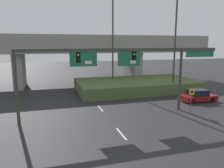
% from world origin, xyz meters
% --- Properties ---
extents(lane_markings, '(0.14, 30.95, 0.01)m').
position_xyz_m(lane_markings, '(0.00, 14.57, 0.00)').
color(lane_markings, silver).
rests_on(lane_markings, ground).
extents(signal_gantry, '(19.98, 0.44, 6.54)m').
position_xyz_m(signal_gantry, '(1.40, 11.76, 5.42)').
color(signal_gantry, '#383D33').
rests_on(signal_gantry, ground).
extents(speed_limit_sign, '(0.60, 0.11, 2.54)m').
position_xyz_m(speed_limit_sign, '(8.44, 10.42, 1.66)').
color(speed_limit_sign, '#4C4C4C').
rests_on(speed_limit_sign, ground).
extents(highway_light_pole_near, '(0.70, 0.36, 14.35)m').
position_xyz_m(highway_light_pole_near, '(11.68, 19.05, 7.55)').
color(highway_light_pole_near, '#383D33').
rests_on(highway_light_pole_near, ground).
extents(highway_light_pole_far, '(0.70, 0.36, 16.35)m').
position_xyz_m(highway_light_pole_far, '(4.32, 24.40, 8.55)').
color(highway_light_pole_far, '#383D33').
rests_on(highway_light_pole_far, ground).
extents(overpass_bridge, '(45.90, 7.53, 8.36)m').
position_xyz_m(overpass_bridge, '(0.00, 29.79, 6.06)').
color(overpass_bridge, gray).
rests_on(overpass_bridge, ground).
extents(grass_embankment, '(17.67, 9.39, 1.56)m').
position_xyz_m(grass_embankment, '(7.42, 22.21, 0.78)').
color(grass_embankment, '#4C6033').
rests_on(grass_embankment, ground).
extents(parked_sedan_near_right, '(4.32, 1.91, 1.49)m').
position_xyz_m(parked_sedan_near_right, '(12.17, 14.10, 0.68)').
color(parked_sedan_near_right, maroon).
rests_on(parked_sedan_near_right, ground).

